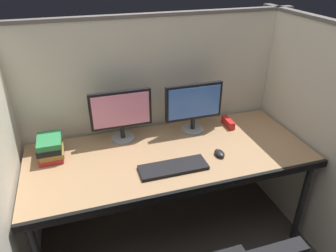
{
  "coord_description": "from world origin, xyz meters",
  "views": [
    {
      "loc": [
        -0.54,
        -1.38,
        1.92
      ],
      "look_at": [
        0.0,
        0.35,
        0.92
      ],
      "focal_mm": 33.5,
      "sensor_mm": 36.0,
      "label": 1
    }
  ],
  "objects_px": {
    "book_stack": "(50,148)",
    "desk": "(171,160)",
    "computer_mouse": "(219,153)",
    "monitor_right": "(194,104)",
    "red_stapler": "(228,123)",
    "monitor_left": "(121,112)",
    "keyboard_main": "(173,167)"
  },
  "relations": [
    {
      "from": "book_stack",
      "to": "monitor_left",
      "type": "bearing_deg",
      "value": 9.51
    },
    {
      "from": "desk",
      "to": "keyboard_main",
      "type": "height_order",
      "value": "keyboard_main"
    },
    {
      "from": "desk",
      "to": "computer_mouse",
      "type": "height_order",
      "value": "computer_mouse"
    },
    {
      "from": "computer_mouse",
      "to": "monitor_left",
      "type": "bearing_deg",
      "value": 145.17
    },
    {
      "from": "book_stack",
      "to": "keyboard_main",
      "type": "bearing_deg",
      "value": -26.93
    },
    {
      "from": "monitor_right",
      "to": "keyboard_main",
      "type": "relative_size",
      "value": 1.0
    },
    {
      "from": "computer_mouse",
      "to": "book_stack",
      "type": "xyz_separation_m",
      "value": [
        -1.07,
        0.32,
        0.05
      ]
    },
    {
      "from": "desk",
      "to": "monitor_left",
      "type": "relative_size",
      "value": 4.42
    },
    {
      "from": "desk",
      "to": "book_stack",
      "type": "xyz_separation_m",
      "value": [
        -0.76,
        0.2,
        0.12
      ]
    },
    {
      "from": "book_stack",
      "to": "red_stapler",
      "type": "distance_m",
      "value": 1.31
    },
    {
      "from": "computer_mouse",
      "to": "book_stack",
      "type": "bearing_deg",
      "value": 163.36
    },
    {
      "from": "monitor_right",
      "to": "book_stack",
      "type": "xyz_separation_m",
      "value": [
        -1.02,
        -0.05,
        -0.15
      ]
    },
    {
      "from": "desk",
      "to": "monitor_left",
      "type": "xyz_separation_m",
      "value": [
        -0.27,
        0.28,
        0.27
      ]
    },
    {
      "from": "monitor_left",
      "to": "keyboard_main",
      "type": "height_order",
      "value": "monitor_left"
    },
    {
      "from": "keyboard_main",
      "to": "red_stapler",
      "type": "bearing_deg",
      "value": 34.75
    },
    {
      "from": "monitor_left",
      "to": "red_stapler",
      "type": "relative_size",
      "value": 2.87
    },
    {
      "from": "monitor_right",
      "to": "computer_mouse",
      "type": "relative_size",
      "value": 4.48
    },
    {
      "from": "keyboard_main",
      "to": "red_stapler",
      "type": "distance_m",
      "value": 0.71
    },
    {
      "from": "book_stack",
      "to": "desk",
      "type": "bearing_deg",
      "value": -14.83
    },
    {
      "from": "monitor_left",
      "to": "red_stapler",
      "type": "distance_m",
      "value": 0.84
    },
    {
      "from": "monitor_left",
      "to": "desk",
      "type": "bearing_deg",
      "value": -46.2
    },
    {
      "from": "book_stack",
      "to": "monitor_right",
      "type": "bearing_deg",
      "value": 2.96
    },
    {
      "from": "monitor_left",
      "to": "book_stack",
      "type": "distance_m",
      "value": 0.52
    },
    {
      "from": "monitor_right",
      "to": "red_stapler",
      "type": "bearing_deg",
      "value": -3.28
    },
    {
      "from": "book_stack",
      "to": "red_stapler",
      "type": "relative_size",
      "value": 1.45
    },
    {
      "from": "desk",
      "to": "monitor_right",
      "type": "relative_size",
      "value": 4.42
    },
    {
      "from": "book_stack",
      "to": "red_stapler",
      "type": "height_order",
      "value": "book_stack"
    },
    {
      "from": "monitor_left",
      "to": "keyboard_main",
      "type": "bearing_deg",
      "value": -62.43
    },
    {
      "from": "desk",
      "to": "monitor_right",
      "type": "height_order",
      "value": "monitor_right"
    },
    {
      "from": "desk",
      "to": "red_stapler",
      "type": "relative_size",
      "value": 12.67
    },
    {
      "from": "computer_mouse",
      "to": "book_stack",
      "type": "distance_m",
      "value": 1.11
    },
    {
      "from": "monitor_right",
      "to": "computer_mouse",
      "type": "height_order",
      "value": "monitor_right"
    }
  ]
}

